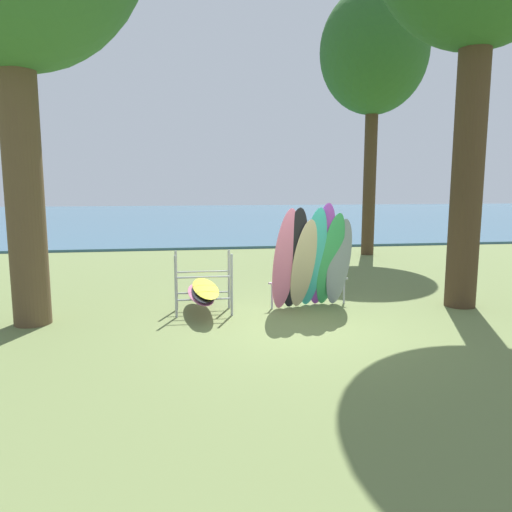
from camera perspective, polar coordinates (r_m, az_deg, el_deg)
name	(u,v)px	position (r m, az deg, el deg)	size (l,w,h in m)	color
ground_plane	(297,324)	(9.41, 4.79, -7.88)	(80.00, 80.00, 0.00)	olive
lake_water	(212,217)	(37.64, -5.16, 4.51)	(80.00, 36.00, 0.10)	#38607A
tree_mid_behind	(374,53)	(19.13, 13.47, 21.83)	(3.78, 3.78, 9.39)	#42301E
leaning_board_pile	(312,260)	(10.32, 6.53, -0.50)	(1.85, 1.01, 2.26)	pink
board_storage_rack	(203,290)	(10.13, -6.10, -3.95)	(1.15, 2.13, 1.25)	#9EA0A5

